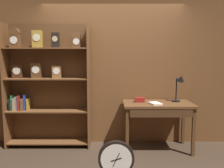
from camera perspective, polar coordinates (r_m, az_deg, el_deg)
The scene contains 7 objects.
back_wood_panel at distance 4.21m, azimuth 0.21°, elevation 2.93°, with size 4.80×0.05×2.60m, color brown.
bookshelf at distance 4.19m, azimuth -16.13°, elevation 0.28°, with size 1.45×0.33×2.15m.
workbench at distance 3.97m, azimuth 11.24°, elevation -6.11°, with size 1.15×0.64×0.81m.
desk_lamp at distance 4.09m, azimuth 16.31°, elevation -0.04°, with size 0.20×0.20×0.48m.
toolbox_small at distance 3.98m, azimuth 6.84°, elevation -3.88°, with size 0.16×0.10×0.08m, color maroon.
open_repair_manual at distance 3.85m, azimuth 10.62°, elevation -4.71°, with size 0.16×0.22×0.03m, color silver.
round_clock_large at distance 3.14m, azimuth 1.06°, elevation -18.12°, with size 0.47×0.11×0.51m.
Camera 1 is at (-0.01, -2.97, 1.57)m, focal length 37.11 mm.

